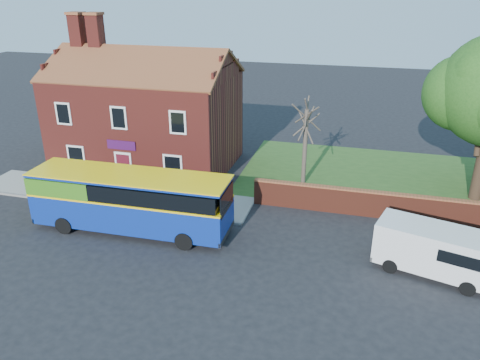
% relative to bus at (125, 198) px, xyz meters
% --- Properties ---
extents(ground, '(120.00, 120.00, 0.00)m').
position_rel_bus_xyz_m(ground, '(3.97, -1.99, -1.85)').
color(ground, black).
rests_on(ground, ground).
extents(pavement, '(18.00, 3.50, 0.12)m').
position_rel_bus_xyz_m(pavement, '(-3.03, 3.76, -1.79)').
color(pavement, gray).
rests_on(pavement, ground).
extents(kerb, '(18.00, 0.15, 0.14)m').
position_rel_bus_xyz_m(kerb, '(-3.03, 2.01, -1.78)').
color(kerb, slate).
rests_on(kerb, ground).
extents(grass_strip, '(26.00, 12.00, 0.04)m').
position_rel_bus_xyz_m(grass_strip, '(16.97, 11.01, -1.83)').
color(grass_strip, '#426B28').
rests_on(grass_strip, ground).
extents(shop_building, '(12.30, 8.13, 10.50)m').
position_rel_bus_xyz_m(shop_building, '(-3.05, 9.51, 1.56)').
color(shop_building, maroon).
rests_on(shop_building, ground).
extents(boundary_wall, '(22.00, 0.38, 1.60)m').
position_rel_bus_xyz_m(boundary_wall, '(16.97, 5.01, -1.04)').
color(boundary_wall, maroon).
rests_on(boundary_wall, ground).
extents(bus, '(10.78, 2.92, 3.27)m').
position_rel_bus_xyz_m(bus, '(0.00, 0.00, 0.00)').
color(bus, navy).
rests_on(bus, ground).
extents(van_near, '(5.57, 3.44, 2.28)m').
position_rel_bus_xyz_m(van_near, '(15.69, -0.15, -0.58)').
color(van_near, silver).
rests_on(van_near, ground).
extents(bare_tree, '(2.10, 2.50, 5.61)m').
position_rel_bus_xyz_m(bare_tree, '(8.45, 8.68, 1.02)').
color(bare_tree, '#4C4238').
rests_on(bare_tree, ground).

